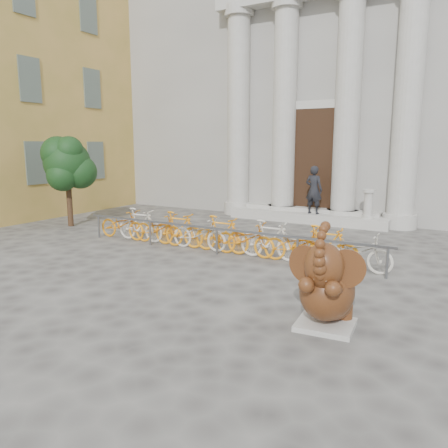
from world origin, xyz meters
The scene contains 8 objects.
ground centered at (0.00, 0.00, 0.00)m, with size 80.00×80.00×0.00m, color #474442.
classical_building centered at (0.00, 14.93, 5.98)m, with size 22.00×10.70×12.00m.
entrance_steps centered at (0.00, 9.40, 0.18)m, with size 6.00×1.20×0.36m, color #A8A59E.
elephant_statue centered at (3.48, 0.18, 0.64)m, with size 1.18×1.34×1.77m.
bike_rack centered at (-0.44, 3.65, 0.50)m, with size 9.02×0.53×1.00m.
tree centered at (-7.06, 4.30, 2.21)m, with size 1.83×1.67×3.17m.
pedestrian centered at (0.28, 9.16, 1.24)m, with size 0.64×0.42×1.77m, color black.
balustrade_post centered at (2.26, 9.10, 0.82)m, with size 0.41×0.41×1.01m.
Camera 1 is at (5.34, -6.32, 2.90)m, focal length 35.00 mm.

